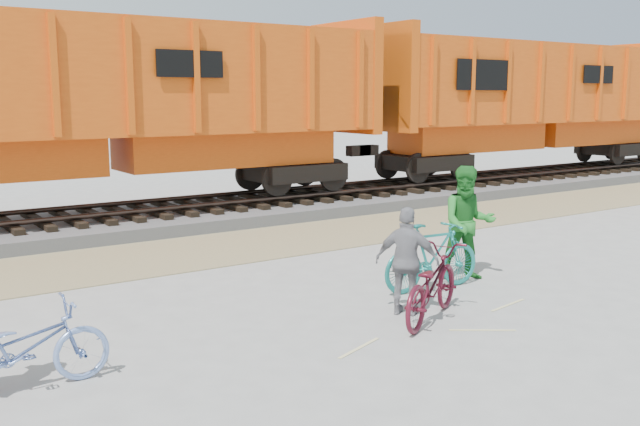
# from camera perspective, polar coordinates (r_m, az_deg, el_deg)

# --- Properties ---
(ground) EXTENTS (120.00, 120.00, 0.00)m
(ground) POSITION_cam_1_polar(r_m,az_deg,el_deg) (10.34, 4.88, -8.38)
(ground) COLOR #9E9E99
(ground) RESTS_ON ground
(gravel_strip) EXTENTS (120.00, 3.00, 0.02)m
(gravel_strip) POSITION_cam_1_polar(r_m,az_deg,el_deg) (14.86, -8.65, -2.90)
(gravel_strip) COLOR tan
(gravel_strip) RESTS_ON ground
(ballast_bed) EXTENTS (120.00, 4.00, 0.30)m
(ballast_bed) POSITION_cam_1_polar(r_m,az_deg,el_deg) (17.99, -13.52, -0.44)
(ballast_bed) COLOR slate
(ballast_bed) RESTS_ON ground
(track) EXTENTS (120.00, 2.60, 0.24)m
(track) POSITION_cam_1_polar(r_m,az_deg,el_deg) (17.94, -13.56, 0.57)
(track) COLOR black
(track) RESTS_ON ballast_bed
(hopper_car_center) EXTENTS (14.00, 3.13, 4.65)m
(hopper_car_center) POSITION_cam_1_polar(r_m,az_deg,el_deg) (17.45, -16.67, 8.55)
(hopper_car_center) COLOR black
(hopper_car_center) RESTS_ON track
(hopper_car_right) EXTENTS (14.00, 3.13, 4.65)m
(hopper_car_right) POSITION_cam_1_polar(r_m,az_deg,el_deg) (26.26, 16.66, 8.72)
(hopper_car_right) COLOR black
(hopper_car_right) RESTS_ON track
(bicycle_blue) EXTENTS (1.84, 0.64, 0.97)m
(bicycle_blue) POSITION_cam_1_polar(r_m,az_deg,el_deg) (8.36, -22.68, -9.98)
(bicycle_blue) COLOR #7796D6
(bicycle_blue) RESTS_ON ground
(bicycle_teal) EXTENTS (1.91, 0.69, 1.12)m
(bicycle_teal) POSITION_cam_1_polar(r_m,az_deg,el_deg) (11.75, 8.96, -3.45)
(bicycle_teal) COLOR #1A7870
(bicycle_teal) RESTS_ON ground
(bicycle_maroon) EXTENTS (2.07, 1.55, 1.04)m
(bicycle_maroon) POSITION_cam_1_polar(r_m,az_deg,el_deg) (10.19, 8.88, -5.67)
(bicycle_maroon) COLOR #521120
(bicycle_maroon) RESTS_ON ground
(person_man) EXTENTS (1.21, 1.14, 1.96)m
(person_man) POSITION_cam_1_polar(r_m,az_deg,el_deg) (12.49, 11.73, -0.79)
(person_man) COLOR #217527
(person_man) RESTS_ON ground
(person_woman) EXTENTS (0.88, 0.96, 1.58)m
(person_woman) POSITION_cam_1_polar(r_m,az_deg,el_deg) (10.35, 6.99, -3.85)
(person_woman) COLOR gray
(person_woman) RESTS_ON ground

